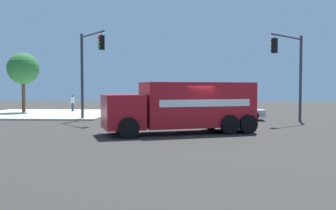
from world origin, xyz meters
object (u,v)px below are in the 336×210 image
Objects in this scene: delivery_truck at (184,106)px; pedestrian_near_corner at (72,102)px; sedan_white at (135,108)px; traffic_light_primary at (88,63)px; shade_tree_near at (23,69)px; pickup_silver at (229,110)px; traffic_light_secondary at (292,65)px.

delivery_truck is 5.14× the size of pedestrian_near_corner.
delivery_truck is 1.86× the size of sedan_white.
shade_tree_near is at bearing -132.49° from traffic_light_primary.
traffic_light_primary is at bearing -133.92° from delivery_truck.
pickup_silver is 16.01m from pedestrian_near_corner.
traffic_light_secondary is 1.15× the size of pickup_silver.
sedan_white is at bearing -160.90° from delivery_truck.
sedan_white is at bearing -119.21° from pickup_silver.
traffic_light_secondary is (-0.01, 14.30, -0.20)m from traffic_light_primary.
traffic_light_secondary is 20.68m from pedestrian_near_corner.
shade_tree_near is (-5.61, -18.30, 3.42)m from pickup_silver.
sedan_white is at bearing -117.34° from traffic_light_secondary.
delivery_truck is at bearing -47.76° from traffic_light_secondary.
traffic_light_secondary reaches higher than shade_tree_near.
pickup_silver is 1.20× the size of sedan_white.
traffic_light_primary is (-6.68, -6.93, 2.78)m from delivery_truck.
traffic_light_secondary is at bearing 66.35° from pickup_silver.
pedestrian_near_corner is (-7.30, -14.25, 0.32)m from pickup_silver.
traffic_light_secondary is at bearing 62.66° from sedan_white.
pedestrian_near_corner is (-9.10, -18.34, -2.95)m from traffic_light_secondary.
delivery_truck reaches higher than pickup_silver.
delivery_truck is at bearing 34.81° from pedestrian_near_corner.
traffic_light_secondary is at bearing 90.05° from traffic_light_primary.
traffic_light_secondary reaches higher than pedestrian_near_corner.
traffic_light_primary is at bearing -79.97° from pickup_silver.
delivery_truck is 1.35× the size of traffic_light_secondary.
shade_tree_near is (-7.42, -8.10, -0.05)m from traffic_light_primary.
delivery_truck is 19.23m from pedestrian_near_corner.
shade_tree_near is (-1.31, -10.60, 3.52)m from sedan_white.
pickup_silver is at bearing -113.65° from traffic_light_secondary.
traffic_light_primary is 1.17× the size of pickup_silver.
traffic_light_primary is at bearing 23.92° from pedestrian_near_corner.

